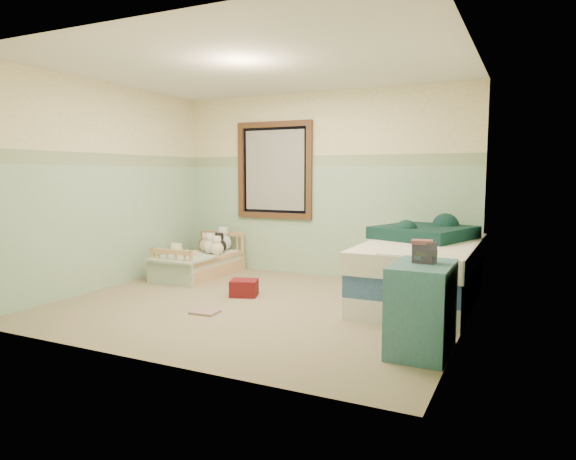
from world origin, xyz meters
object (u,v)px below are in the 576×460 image
at_px(floor_book, 205,312).
at_px(twin_bed_frame, 422,291).
at_px(plush_floor_tan, 191,269).
at_px(plush_floor_cream, 177,262).
at_px(toddler_bed_frame, 201,270).
at_px(red_pillow, 244,288).
at_px(dresser, 422,308).

bearing_deg(floor_book, twin_bed_frame, 35.17).
height_order(plush_floor_tan, twin_bed_frame, plush_floor_tan).
height_order(plush_floor_cream, twin_bed_frame, plush_floor_cream).
relative_size(toddler_bed_frame, twin_bed_frame, 0.60).
bearing_deg(toddler_bed_frame, red_pillow, -33.54).
relative_size(plush_floor_tan, twin_bed_frame, 0.12).
height_order(toddler_bed_frame, twin_bed_frame, twin_bed_frame).
xyz_separation_m(toddler_bed_frame, dresser, (3.35, -1.74, 0.27)).
distance_m(toddler_bed_frame, red_pillow, 1.37).
relative_size(toddler_bed_frame, plush_floor_tan, 5.03).
distance_m(toddler_bed_frame, twin_bed_frame, 3.03).
relative_size(plush_floor_tan, floor_book, 0.98).
bearing_deg(plush_floor_cream, toddler_bed_frame, -8.71).
bearing_deg(toddler_bed_frame, twin_bed_frame, -1.62).
distance_m(plush_floor_tan, red_pillow, 1.27).
bearing_deg(dresser, floor_book, 175.33).
bearing_deg(plush_floor_cream, red_pillow, -27.22).
height_order(red_pillow, floor_book, red_pillow).
distance_m(dresser, red_pillow, 2.43).
height_order(twin_bed_frame, floor_book, twin_bed_frame).
relative_size(dresser, floor_book, 2.66).
xyz_separation_m(dresser, red_pillow, (-2.21, 0.98, -0.26)).
xyz_separation_m(plush_floor_cream, plush_floor_tan, (0.46, -0.28, -0.01)).
height_order(plush_floor_tan, dresser, dresser).
xyz_separation_m(twin_bed_frame, floor_book, (-1.87, -1.48, -0.10)).
distance_m(toddler_bed_frame, plush_floor_tan, 0.21).
height_order(twin_bed_frame, dresser, dresser).
relative_size(red_pillow, floor_book, 1.13).
distance_m(toddler_bed_frame, floor_book, 1.95).
bearing_deg(floor_book, plush_floor_cream, 131.76).
bearing_deg(red_pillow, dresser, -24.06).
xyz_separation_m(toddler_bed_frame, red_pillow, (1.14, -0.76, 0.01)).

